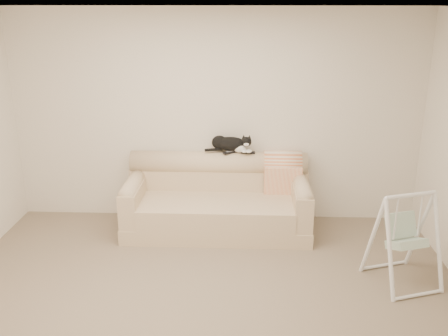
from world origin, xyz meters
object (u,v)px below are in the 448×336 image
Objects in this scene: remote_b at (248,152)px; tuxedo_cat at (230,144)px; baby_swing at (405,238)px; remote_a at (230,152)px; sofa at (218,201)px.

remote_b is 0.24m from tuxedo_cat.
tuxedo_cat is 0.61× the size of baby_swing.
remote_a is 0.18× the size of baby_swing.
tuxedo_cat reaches higher than sofa.
baby_swing reaches higher than remote_b.
remote_b is (0.36, 0.23, 0.56)m from sofa.
baby_swing reaches higher than sofa.
sofa is 2.31× the size of baby_swing.
sofa is 0.70m from remote_b.
remote_a reaches higher than remote_b.
sofa is at bearing -122.21° from remote_a.
remote_b is (0.22, 0.01, -0.00)m from remote_a.
baby_swing is at bearing -41.78° from remote_b.
tuxedo_cat is at bearing 173.82° from remote_b.
tuxedo_cat is at bearing 60.13° from sofa.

